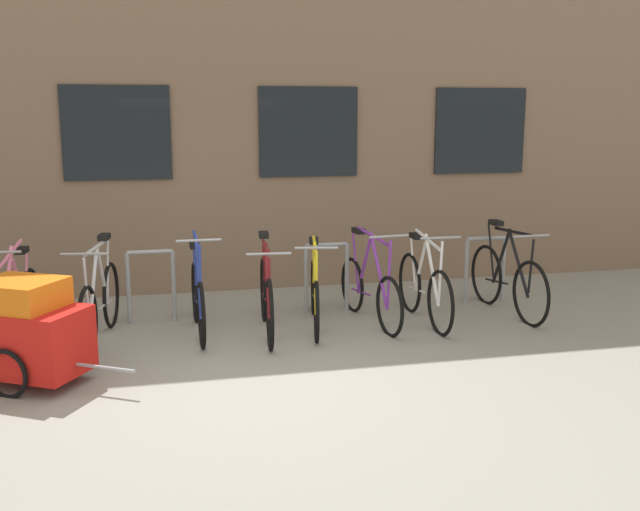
% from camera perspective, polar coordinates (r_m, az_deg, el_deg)
% --- Properties ---
extents(ground_plane, '(42.00, 42.00, 0.00)m').
position_cam_1_polar(ground_plane, '(6.66, -5.26, -9.15)').
color(ground_plane, gray).
extents(storefront_building, '(28.00, 6.64, 6.14)m').
position_cam_1_polar(storefront_building, '(12.75, -9.61, 14.34)').
color(storefront_building, '#7A604C').
rests_on(storefront_building, ground).
extents(bike_rack, '(6.54, 0.05, 0.82)m').
position_cam_1_polar(bike_rack, '(8.35, -6.17, -1.50)').
color(bike_rack, gray).
rests_on(bike_rack, ground).
extents(bicycle_white, '(0.44, 1.67, 1.05)m').
position_cam_1_polar(bicycle_white, '(8.22, 8.12, -2.52)').
color(bicycle_white, black).
rests_on(bicycle_white, ground).
extents(bicycle_yellow, '(0.49, 1.70, 0.99)m').
position_cam_1_polar(bicycle_yellow, '(7.99, -0.41, -2.97)').
color(bicycle_yellow, black).
rests_on(bicycle_yellow, ground).
extents(bicycle_blue, '(0.44, 1.66, 1.10)m').
position_cam_1_polar(bicycle_blue, '(7.84, -9.48, -3.28)').
color(bicycle_blue, black).
rests_on(bicycle_blue, ground).
extents(bicycle_silver, '(0.45, 1.80, 1.07)m').
position_cam_1_polar(bicycle_silver, '(7.78, -16.76, -3.55)').
color(bicycle_silver, black).
rests_on(bicycle_silver, ground).
extents(bicycle_pink, '(0.44, 1.75, 1.08)m').
position_cam_1_polar(bicycle_pink, '(7.88, -22.57, -3.86)').
color(bicycle_pink, black).
rests_on(bicycle_pink, ground).
extents(bicycle_black, '(0.44, 1.75, 1.07)m').
position_cam_1_polar(bicycle_black, '(8.75, 14.38, -1.83)').
color(bicycle_black, black).
rests_on(bicycle_black, ground).
extents(bicycle_purple, '(0.44, 1.70, 1.08)m').
position_cam_1_polar(bicycle_purple, '(8.15, 3.90, -2.63)').
color(bicycle_purple, black).
rests_on(bicycle_purple, ground).
extents(bicycle_maroon, '(0.44, 1.78, 1.05)m').
position_cam_1_polar(bicycle_maroon, '(7.75, -4.19, -3.20)').
color(bicycle_maroon, black).
rests_on(bicycle_maroon, ground).
extents(bike_trailer, '(1.41, 1.02, 0.93)m').
position_cam_1_polar(bike_trailer, '(6.74, -21.75, -5.45)').
color(bike_trailer, red).
rests_on(bike_trailer, ground).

